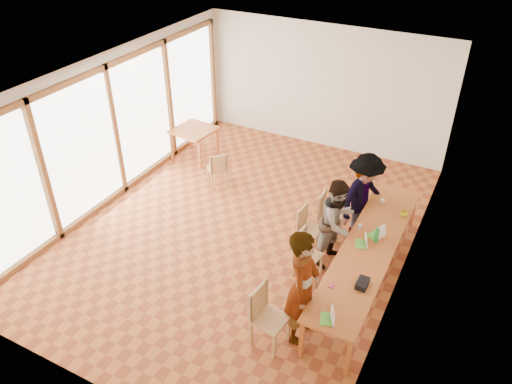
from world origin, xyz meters
TOP-DOWN VIEW (x-y plane):
  - ground at (0.00, 0.00)m, footprint 8.00×8.00m
  - wall_back at (0.00, 4.00)m, footprint 6.00×0.10m
  - wall_front at (0.00, -4.00)m, footprint 6.00×0.10m
  - wall_right at (3.00, 0.00)m, footprint 0.10×8.00m
  - window_wall at (-2.96, 0.00)m, footprint 0.10×8.00m
  - ceiling at (0.00, 0.00)m, footprint 6.00×8.00m
  - communal_table at (2.50, -0.35)m, footprint 0.80×4.00m
  - side_table at (-2.40, 1.96)m, footprint 0.90×0.90m
  - chair_near at (1.55, -2.25)m, footprint 0.51×0.51m
  - chair_mid at (1.49, -0.64)m, footprint 0.46×0.46m
  - chair_far at (1.24, 0.05)m, footprint 0.41×0.41m
  - chair_empty at (1.45, 0.55)m, footprint 0.46×0.46m
  - chair_spare at (-1.23, 1.09)m, footprint 0.54×0.54m
  - person_near at (1.98, -1.91)m, footprint 0.55×0.74m
  - person_mid at (1.85, -0.07)m, footprint 0.82×0.94m
  - person_far at (2.03, 0.80)m, footprint 0.99×1.28m
  - laptop_near at (2.48, -2.14)m, footprint 0.26×0.27m
  - laptop_mid at (2.40, -0.37)m, footprint 0.26×0.27m
  - laptop_far at (2.55, -0.06)m, footprint 0.30×0.31m
  - yellow_mug at (2.80, 0.73)m, footprint 0.14×0.14m
  - green_bottle at (2.56, -0.21)m, footprint 0.07×0.07m
  - clear_glass at (2.22, 0.02)m, footprint 0.07×0.07m
  - condiment_cup at (2.34, 0.99)m, footprint 0.08×0.08m
  - pink_phone at (2.28, -1.51)m, footprint 0.05×0.10m
  - black_pouch at (2.67, -1.29)m, footprint 0.16×0.26m

SIDE VIEW (x-z plane):
  - ground at x=0.00m, z-range 0.00..0.00m
  - chair_spare at x=-1.23m, z-range 0.28..0.72m
  - chair_far at x=1.24m, z-range 0.29..0.74m
  - chair_mid at x=1.49m, z-range 0.30..0.76m
  - chair_empty at x=1.45m, z-range 0.32..0.81m
  - chair_near at x=1.55m, z-range 0.34..0.86m
  - side_table at x=-2.40m, z-range 0.29..1.04m
  - communal_table at x=2.50m, z-range 0.33..1.08m
  - pink_phone at x=2.28m, z-range 0.75..0.76m
  - condiment_cup at x=2.34m, z-range 0.75..0.81m
  - clear_glass at x=2.22m, z-range 0.75..0.84m
  - black_pouch at x=2.67m, z-range 0.75..0.84m
  - yellow_mug at x=2.80m, z-range 0.75..0.85m
  - laptop_mid at x=2.40m, z-range 0.71..0.90m
  - laptop_near at x=2.48m, z-range 0.71..0.90m
  - laptop_far at x=2.55m, z-range 0.70..0.92m
  - person_mid at x=1.85m, z-range 0.00..1.63m
  - person_far at x=2.03m, z-range 0.00..1.74m
  - green_bottle at x=2.56m, z-range 0.75..1.03m
  - person_near at x=1.98m, z-range 0.00..1.88m
  - wall_back at x=0.00m, z-range 0.00..3.00m
  - wall_front at x=0.00m, z-range 0.00..3.00m
  - wall_right at x=3.00m, z-range 0.00..3.00m
  - window_wall at x=-2.96m, z-range 0.00..3.00m
  - ceiling at x=0.00m, z-range 3.00..3.04m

